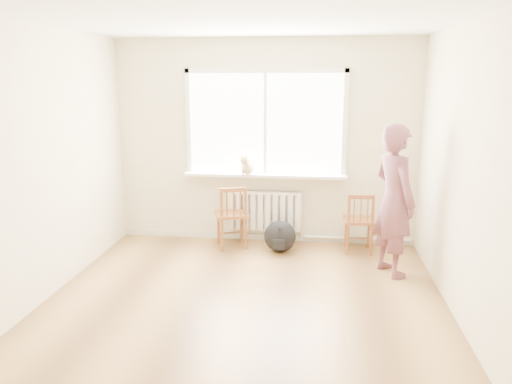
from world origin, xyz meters
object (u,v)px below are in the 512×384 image
(chair_left, at_px, (232,217))
(cat, at_px, (247,166))
(chair_right, at_px, (359,223))
(person, at_px, (394,201))
(backpack, at_px, (280,236))

(chair_left, xyz_separation_m, cat, (0.18, 0.19, 0.65))
(chair_right, xyz_separation_m, person, (0.31, -0.66, 0.46))
(cat, bearing_deg, backpack, -20.10)
(chair_right, xyz_separation_m, backpack, (-1.00, -0.09, -0.19))
(person, xyz_separation_m, cat, (-1.77, 0.84, 0.21))
(chair_left, relative_size, person, 0.49)
(chair_left, bearing_deg, chair_right, 160.53)
(chair_left, relative_size, cat, 1.94)
(person, relative_size, cat, 3.99)
(cat, xyz_separation_m, backpack, (0.46, -0.28, -0.86))
(cat, bearing_deg, chair_left, -121.84)
(person, xyz_separation_m, backpack, (-1.31, 0.56, -0.65))
(chair_left, relative_size, chair_right, 1.06)
(person, height_order, backpack, person)
(chair_right, height_order, person, person)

